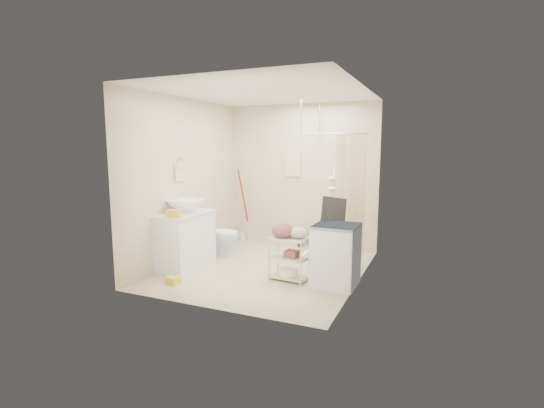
{
  "coord_description": "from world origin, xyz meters",
  "views": [
    {
      "loc": [
        2.37,
        -5.25,
        1.83
      ],
      "look_at": [
        -0.0,
        0.25,
        0.96
      ],
      "focal_mm": 26.0,
      "sensor_mm": 36.0,
      "label": 1
    }
  ],
  "objects_px": {
    "washing_machine": "(336,255)",
    "toilet": "(220,234)",
    "laundry_rack": "(289,255)",
    "vanity": "(185,240)"
  },
  "relations": [
    {
      "from": "vanity",
      "to": "washing_machine",
      "type": "height_order",
      "value": "vanity"
    },
    {
      "from": "washing_machine",
      "to": "toilet",
      "type": "bearing_deg",
      "value": 163.82
    },
    {
      "from": "vanity",
      "to": "laundry_rack",
      "type": "xyz_separation_m",
      "value": [
        1.65,
        0.09,
        -0.07
      ]
    },
    {
      "from": "laundry_rack",
      "to": "vanity",
      "type": "bearing_deg",
      "value": -171.16
    },
    {
      "from": "toilet",
      "to": "laundry_rack",
      "type": "distance_m",
      "value": 1.69
    },
    {
      "from": "toilet",
      "to": "washing_machine",
      "type": "relative_size",
      "value": 0.88
    },
    {
      "from": "washing_machine",
      "to": "laundry_rack",
      "type": "height_order",
      "value": "washing_machine"
    },
    {
      "from": "toilet",
      "to": "washing_machine",
      "type": "height_order",
      "value": "washing_machine"
    },
    {
      "from": "vanity",
      "to": "laundry_rack",
      "type": "distance_m",
      "value": 1.66
    },
    {
      "from": "vanity",
      "to": "laundry_rack",
      "type": "relative_size",
      "value": 1.35
    }
  ]
}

